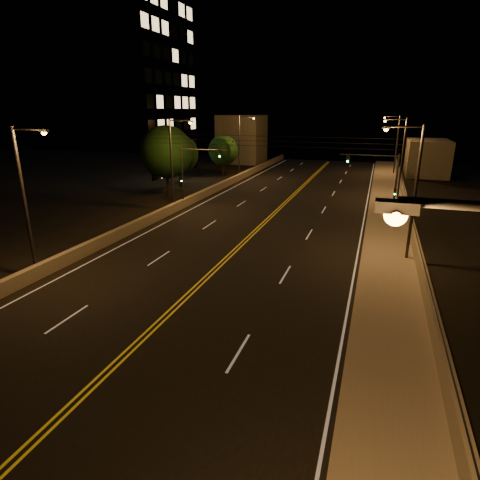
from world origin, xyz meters
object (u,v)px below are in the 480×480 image
(streetlight_2, at_px, (400,154))
(tree_1, at_px, (179,154))
(streetlight_5, at_px, (174,159))
(tree_2, at_px, (223,150))
(streetlight_3, at_px, (395,141))
(streetlight_4, at_px, (27,194))
(building_tower, at_px, (98,92))
(traffic_signal_left, at_px, (191,170))
(tree_0, at_px, (166,152))
(streetlight_1, at_px, (411,186))
(traffic_signal_right, at_px, (384,180))
(streetlight_6, at_px, (241,143))

(streetlight_2, bearing_deg, tree_1, -179.65)
(streetlight_5, height_order, tree_2, streetlight_5)
(streetlight_3, xyz_separation_m, streetlight_4, (-21.44, -50.44, 0.00))
(streetlight_3, distance_m, building_tower, 45.15)
(building_tower, bearing_deg, streetlight_5, -37.47)
(traffic_signal_left, xyz_separation_m, tree_0, (-5.29, 4.66, 1.23))
(streetlight_4, relative_size, building_tower, 0.35)
(streetlight_1, height_order, tree_0, streetlight_1)
(streetlight_1, bearing_deg, streetlight_4, -154.82)
(streetlight_4, height_order, traffic_signal_left, streetlight_4)
(streetlight_4, height_order, tree_0, streetlight_4)
(traffic_signal_right, relative_size, traffic_signal_left, 1.00)
(streetlight_2, relative_size, building_tower, 0.35)
(traffic_signal_left, distance_m, building_tower, 26.32)
(streetlight_4, xyz_separation_m, streetlight_6, (0.00, 38.99, 0.00))
(streetlight_2, distance_m, tree_2, 26.92)
(streetlight_2, distance_m, streetlight_5, 24.68)
(streetlight_5, xyz_separation_m, tree_2, (-3.45, 22.43, -1.31))
(traffic_signal_right, bearing_deg, streetlight_6, 135.83)
(streetlight_3, distance_m, traffic_signal_left, 36.95)
(streetlight_1, relative_size, traffic_signal_left, 1.44)
(streetlight_2, height_order, streetlight_5, same)
(streetlight_5, bearing_deg, streetlight_6, 90.00)
(streetlight_1, distance_m, streetlight_5, 22.93)
(streetlight_1, bearing_deg, traffic_signal_right, 98.94)
(streetlight_2, bearing_deg, tree_0, -166.49)
(streetlight_4, distance_m, traffic_signal_left, 19.69)
(building_tower, relative_size, tree_1, 3.76)
(streetlight_4, relative_size, traffic_signal_left, 1.44)
(streetlight_3, height_order, streetlight_5, same)
(streetlight_4, xyz_separation_m, building_tower, (-19.74, 33.34, 7.09))
(streetlight_3, relative_size, streetlight_5, 1.00)
(tree_2, bearing_deg, building_tower, -155.88)
(tree_0, bearing_deg, tree_2, 87.39)
(streetlight_2, bearing_deg, traffic_signal_right, -97.90)
(streetlight_1, height_order, streetlight_4, same)
(streetlight_1, xyz_separation_m, streetlight_4, (-21.44, -10.08, 0.00))
(streetlight_1, bearing_deg, traffic_signal_left, 154.86)
(streetlight_4, relative_size, tree_0, 1.10)
(streetlight_4, bearing_deg, tree_0, 99.79)
(streetlight_3, distance_m, tree_0, 36.62)
(streetlight_6, bearing_deg, streetlight_4, -90.00)
(streetlight_4, distance_m, tree_2, 40.81)
(streetlight_1, xyz_separation_m, streetlight_5, (-21.44, 8.13, 0.00))
(streetlight_5, bearing_deg, traffic_signal_right, 4.05)
(streetlight_6, relative_size, building_tower, 0.35)
(streetlight_5, distance_m, streetlight_6, 20.78)
(streetlight_4, height_order, traffic_signal_right, streetlight_4)
(traffic_signal_left, bearing_deg, tree_1, 122.34)
(traffic_signal_left, bearing_deg, streetlight_3, 56.58)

